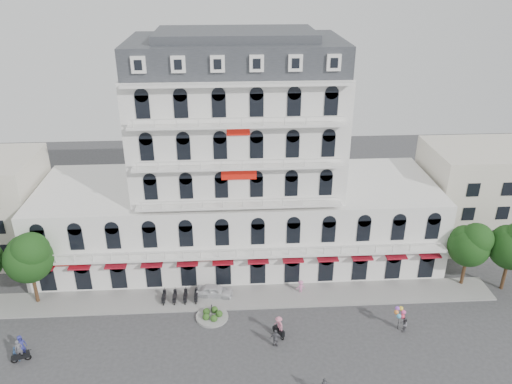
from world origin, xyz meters
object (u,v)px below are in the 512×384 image
object	(u,v)px
rider_center	(279,326)
balloon_vendor	(402,320)
parked_car	(215,291)
rider_west	(19,352)

from	to	relation	value
rider_center	balloon_vendor	distance (m)	11.77
parked_car	rider_center	xyz separation A→B (m)	(6.07, -6.53, 0.54)
rider_west	balloon_vendor	bearing A→B (deg)	-12.91
parked_car	rider_west	bearing A→B (deg)	126.54
parked_car	rider_west	size ratio (longest dim) A/B	1.64
parked_car	balloon_vendor	bearing A→B (deg)	-99.72
parked_car	balloon_vendor	xyz separation A→B (m)	(17.84, -6.41, 0.62)
parked_car	rider_center	size ratio (longest dim) A/B	1.70
rider_west	rider_center	world-z (taller)	rider_west
parked_car	rider_west	world-z (taller)	rider_west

